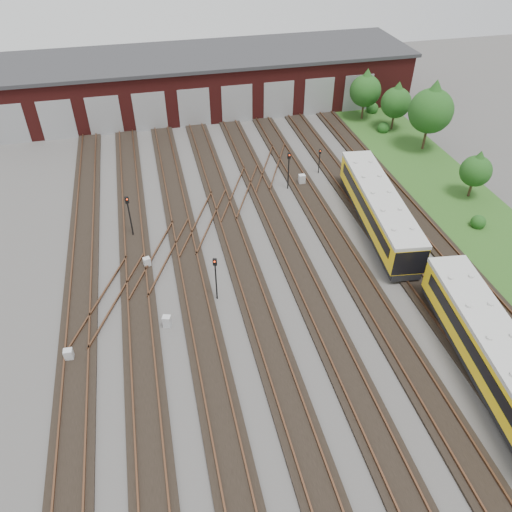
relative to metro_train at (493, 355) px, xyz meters
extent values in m
plane|color=#423F3D|center=(-10.00, 5.92, -1.89)|extent=(120.00, 120.00, 0.00)
cube|color=black|center=(-24.00, 5.92, -1.80)|extent=(2.40, 70.00, 0.18)
cube|color=#553522|center=(-24.72, 5.92, -1.64)|extent=(0.10, 70.00, 0.15)
cube|color=#553522|center=(-23.28, 5.92, -1.64)|extent=(0.10, 70.00, 0.15)
cube|color=black|center=(-20.00, 5.92, -1.80)|extent=(2.40, 70.00, 0.18)
cube|color=#553522|center=(-20.72, 5.92, -1.64)|extent=(0.10, 70.00, 0.15)
cube|color=#553522|center=(-19.28, 5.92, -1.64)|extent=(0.10, 70.00, 0.15)
cube|color=black|center=(-16.00, 5.92, -1.80)|extent=(2.40, 70.00, 0.18)
cube|color=#553522|center=(-16.72, 5.92, -1.64)|extent=(0.10, 70.00, 0.15)
cube|color=#553522|center=(-15.28, 5.92, -1.64)|extent=(0.10, 70.00, 0.15)
cube|color=black|center=(-12.00, 5.92, -1.80)|extent=(2.40, 70.00, 0.18)
cube|color=#553522|center=(-12.72, 5.92, -1.64)|extent=(0.10, 70.00, 0.15)
cube|color=#553522|center=(-11.28, 5.92, -1.64)|extent=(0.10, 70.00, 0.15)
cube|color=black|center=(-8.00, 5.92, -1.80)|extent=(2.40, 70.00, 0.18)
cube|color=#553522|center=(-8.72, 5.92, -1.64)|extent=(0.10, 70.00, 0.15)
cube|color=#553522|center=(-7.28, 5.92, -1.64)|extent=(0.10, 70.00, 0.15)
cube|color=black|center=(-4.00, 5.92, -1.80)|extent=(2.40, 70.00, 0.18)
cube|color=#553522|center=(-4.72, 5.92, -1.64)|extent=(0.10, 70.00, 0.15)
cube|color=#553522|center=(-3.28, 5.92, -1.64)|extent=(0.10, 70.00, 0.15)
cube|color=black|center=(0.00, 5.92, -1.80)|extent=(2.40, 70.00, 0.18)
cube|color=#553522|center=(-0.72, 5.92, -1.64)|extent=(0.10, 70.00, 0.15)
cube|color=#553522|center=(0.72, 5.92, -1.64)|extent=(0.10, 70.00, 0.15)
cube|color=black|center=(4.00, 5.92, -1.80)|extent=(2.40, 70.00, 0.18)
cube|color=#553522|center=(3.28, 5.92, -1.64)|extent=(0.10, 70.00, 0.15)
cube|color=#553522|center=(4.72, 5.92, -1.64)|extent=(0.10, 70.00, 0.15)
cube|color=#553522|center=(-18.00, 15.92, -1.64)|extent=(5.40, 9.62, 0.15)
cube|color=#553522|center=(-14.00, 19.92, -1.64)|extent=(5.40, 9.62, 0.15)
cube|color=#553522|center=(-10.00, 23.92, -1.64)|extent=(5.40, 9.62, 0.15)
cube|color=#553522|center=(-22.00, 11.92, -1.64)|extent=(5.40, 9.62, 0.15)
cube|color=#553522|center=(-6.00, 27.92, -1.64)|extent=(5.40, 9.62, 0.15)
cube|color=#4A1412|center=(-10.00, 45.92, 1.11)|extent=(50.00, 12.00, 6.00)
cube|color=#2E2E31|center=(-10.00, 45.92, 4.26)|extent=(51.00, 12.50, 0.40)
cube|color=#999B9E|center=(-32.00, 39.90, 0.31)|extent=(3.60, 0.12, 4.40)
cube|color=#999B9E|center=(-27.00, 39.90, 0.31)|extent=(3.60, 0.12, 4.40)
cube|color=#999B9E|center=(-22.00, 39.90, 0.31)|extent=(3.60, 0.12, 4.40)
cube|color=#999B9E|center=(-17.00, 39.90, 0.31)|extent=(3.60, 0.12, 4.40)
cube|color=#999B9E|center=(-12.00, 39.90, 0.31)|extent=(3.60, 0.12, 4.40)
cube|color=#999B9E|center=(-7.00, 39.90, 0.31)|extent=(3.60, 0.12, 4.40)
cube|color=#999B9E|center=(-2.00, 39.90, 0.31)|extent=(3.60, 0.12, 4.40)
cube|color=#999B9E|center=(3.00, 39.90, 0.31)|extent=(3.60, 0.12, 4.40)
cube|color=#999B9E|center=(8.00, 39.90, 0.31)|extent=(3.60, 0.12, 4.40)
cube|color=#244B19|center=(9.00, 15.92, -1.87)|extent=(8.00, 55.00, 0.05)
cube|color=black|center=(0.00, 0.00, -1.27)|extent=(3.98, 14.91, 0.59)
cube|color=yellow|center=(0.00, 0.00, 0.11)|extent=(4.27, 14.94, 2.16)
cube|color=#B9B9B4|center=(0.00, 0.00, 1.34)|extent=(4.37, 14.95, 0.29)
cube|color=black|center=(-1.29, 0.15, 0.36)|extent=(1.58, 12.89, 0.84)
cube|color=black|center=(0.00, 16.00, -1.27)|extent=(3.98, 14.91, 0.59)
cube|color=yellow|center=(0.00, 16.00, 0.11)|extent=(4.27, 14.94, 2.16)
cube|color=#B9B9B4|center=(0.00, 16.00, 1.34)|extent=(4.37, 14.95, 0.29)
cube|color=black|center=(-1.29, 16.15, 0.36)|extent=(1.58, 12.89, 0.84)
cube|color=black|center=(1.29, 15.85, 0.36)|extent=(1.58, 12.89, 0.84)
cylinder|color=black|center=(-20.02, 19.35, -0.27)|extent=(0.11, 0.11, 3.25)
cube|color=black|center=(-20.02, 19.35, 1.64)|extent=(0.32, 0.24, 0.57)
sphere|color=#FF340E|center=(-20.02, 19.23, 1.76)|extent=(0.14, 0.14, 0.14)
cylinder|color=black|center=(-14.55, 10.38, -0.35)|extent=(0.11, 0.11, 3.08)
cube|color=black|center=(-14.55, 10.38, 1.46)|extent=(0.31, 0.24, 0.53)
sphere|color=#FF340E|center=(-14.55, 10.27, 1.56)|extent=(0.13, 0.13, 0.13)
cylinder|color=black|center=(-5.45, 23.81, -0.33)|extent=(0.11, 0.11, 3.12)
cube|color=black|center=(-5.45, 23.81, 1.51)|extent=(0.29, 0.18, 0.57)
sphere|color=#FF340E|center=(-5.45, 23.70, 1.63)|extent=(0.14, 0.14, 0.14)
cylinder|color=black|center=(-1.66, 25.97, -0.83)|extent=(0.09, 0.09, 2.13)
cube|color=black|center=(-1.66, 25.97, 0.46)|extent=(0.25, 0.18, 0.44)
sphere|color=#FF340E|center=(-1.66, 25.88, 0.54)|extent=(0.11, 0.11, 0.11)
cube|color=#B9BBBE|center=(-24.42, 7.02, -1.45)|extent=(0.54, 0.46, 0.88)
cube|color=#B9BBBE|center=(-19.13, 15.07, -1.46)|extent=(0.61, 0.55, 0.85)
cube|color=#B9BBBE|center=(-18.24, 8.50, -1.45)|extent=(0.64, 0.58, 0.88)
cube|color=#B9BBBE|center=(-3.95, 24.23, -1.38)|extent=(0.62, 0.52, 1.01)
cube|color=#B9BBBE|center=(3.07, 24.30, -1.33)|extent=(0.76, 0.68, 1.12)
cylinder|color=#362818|center=(7.71, 37.36, -0.96)|extent=(0.23, 0.23, 1.86)
sphere|color=#1B4112|center=(7.71, 37.36, 1.52)|extent=(3.62, 3.62, 3.62)
cone|color=#1B4112|center=(7.71, 37.36, 2.81)|extent=(3.10, 3.10, 2.58)
cylinder|color=#362818|center=(9.90, 33.78, -1.03)|extent=(0.23, 0.23, 1.72)
sphere|color=#1B4112|center=(9.90, 33.78, 1.27)|extent=(3.35, 3.35, 3.35)
cone|color=#1B4112|center=(9.90, 33.78, 2.47)|extent=(2.87, 2.87, 2.39)
cylinder|color=#362818|center=(10.95, 28.36, -0.73)|extent=(0.27, 0.27, 2.33)
sphere|color=#1B4112|center=(10.95, 28.36, 2.38)|extent=(4.53, 4.53, 4.53)
cone|color=#1B4112|center=(10.95, 28.36, 4.00)|extent=(3.89, 3.89, 3.24)
cylinder|color=#362818|center=(10.43, 18.60, -1.17)|extent=(0.23, 0.23, 1.44)
sphere|color=#1B4112|center=(10.43, 18.60, 0.74)|extent=(2.79, 2.79, 2.79)
cone|color=#1B4112|center=(10.43, 18.60, 1.74)|extent=(2.39, 2.39, 1.99)
sphere|color=#1B4112|center=(8.46, 14.06, -1.26)|extent=(1.26, 1.26, 1.26)
sphere|color=#1B4112|center=(8.65, 33.39, -1.23)|extent=(1.32, 1.32, 1.32)
sphere|color=#1B4112|center=(9.70, 38.89, -1.16)|extent=(1.47, 1.47, 1.47)
camera|label=1|loc=(-17.81, -15.40, 22.53)|focal=35.00mm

